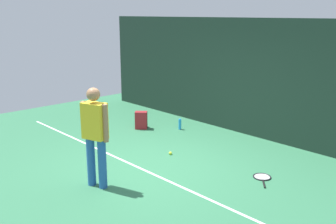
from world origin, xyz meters
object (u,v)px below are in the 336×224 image
backpack (141,120)px  water_bottle (180,124)px  tennis_player (95,132)px  tennis_racket (262,177)px  tennis_ball_near_player (170,153)px

backpack → water_bottle: 0.98m
tennis_player → tennis_racket: size_ratio=2.91×
backpack → water_bottle: size_ratio=1.63×
tennis_racket → water_bottle: (-3.10, 1.01, 0.12)m
tennis_ball_near_player → backpack: bearing=158.1°
tennis_racket → backpack: bearing=45.0°
water_bottle → tennis_player: bearing=-67.6°
tennis_player → water_bottle: tennis_player is taller
tennis_ball_near_player → water_bottle: size_ratio=0.24×
tennis_player → tennis_ball_near_player: (-0.24, 1.92, -0.93)m
tennis_player → water_bottle: (-1.37, 3.33, -0.83)m
tennis_racket → tennis_ball_near_player: (-1.97, -0.39, 0.02)m
tennis_racket → backpack: backpack is taller
backpack → water_bottle: (0.73, 0.65, -0.08)m
water_bottle → backpack: bearing=-138.4°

